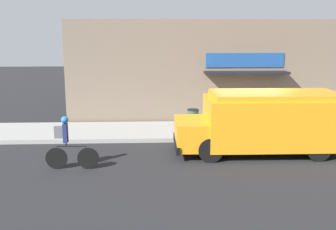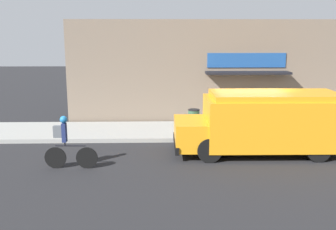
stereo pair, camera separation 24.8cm
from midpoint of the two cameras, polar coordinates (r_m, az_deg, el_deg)
name	(u,v)px [view 1 (the left image)]	position (r m, az deg, el deg)	size (l,w,h in m)	color
ground_plane	(248,142)	(15.20, 11.05, -3.80)	(70.00, 70.00, 0.00)	#232326
sidewalk	(239,130)	(16.56, 9.89, -2.19)	(28.00, 2.93, 0.16)	#999993
storefront	(233,72)	(17.79, 9.06, 6.12)	(14.84, 0.95, 4.62)	#756656
school_bus	(265,121)	(13.64, 13.44, -0.91)	(5.65, 2.60, 2.10)	orange
cyclist	(68,143)	(12.18, -14.94, -3.99)	(1.62, 0.22, 1.63)	black
trash_bin	(193,119)	(16.33, 3.20, -0.52)	(0.48, 0.48, 0.79)	#2D5138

